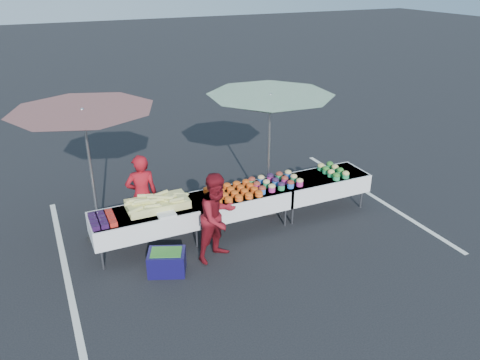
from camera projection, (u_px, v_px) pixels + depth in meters
name	position (u px, v px, depth m)	size (l,w,h in m)	color
ground	(240.00, 227.00, 8.98)	(80.00, 80.00, 0.00)	black
stripe_left	(65.00, 268.00, 7.76)	(0.10, 5.00, 0.00)	silver
stripe_right	(373.00, 196.00, 10.19)	(0.10, 5.00, 0.00)	silver
table_left	(145.00, 220.00, 8.05)	(1.86, 0.81, 0.75)	white
table_center	(240.00, 200.00, 8.74)	(1.86, 0.81, 0.75)	white
table_right	(321.00, 183.00, 9.42)	(1.86, 0.81, 0.75)	white
berry_punnets	(102.00, 220.00, 7.65)	(0.40, 0.54, 0.08)	black
corn_pile	(157.00, 203.00, 8.07)	(1.16, 0.57, 0.26)	#D7DA70
plastic_bags	(166.00, 214.00, 7.84)	(0.30, 0.25, 0.05)	white
carrot_bowls	(233.00, 192.00, 8.58)	(0.95, 0.69, 0.11)	#F25B1A
potato_cups	(276.00, 181.00, 8.92)	(0.94, 0.58, 0.16)	blue
bean_baskets	(333.00, 170.00, 9.41)	(0.36, 0.68, 0.15)	#279E58
vendor	(142.00, 195.00, 8.50)	(0.57, 0.37, 1.56)	maroon
customer	(218.00, 217.00, 7.75)	(0.76, 0.59, 1.56)	maroon
umbrella_left	(84.00, 121.00, 7.72)	(2.55, 2.55, 2.46)	black
umbrella_right	(270.00, 105.00, 8.70)	(3.02, 3.02, 2.44)	black
storage_bin	(167.00, 262.00, 7.58)	(0.71, 0.62, 0.39)	#100D41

